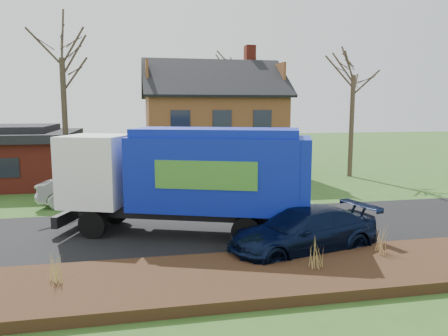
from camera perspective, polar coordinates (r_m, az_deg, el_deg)
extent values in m
plane|color=#2C521B|center=(17.56, -0.15, -8.02)|extent=(120.00, 120.00, 0.00)
cube|color=black|center=(17.56, -0.15, -7.99)|extent=(80.00, 7.00, 0.02)
cube|color=black|center=(12.63, 4.71, -13.86)|extent=(80.00, 3.50, 0.30)
cube|color=beige|center=(31.21, -1.59, 1.56)|extent=(9.00, 7.50, 2.70)
cube|color=#593219|center=(31.02, -1.61, 6.62)|extent=(9.00, 7.50, 2.80)
cube|color=maroon|center=(32.83, 3.39, 14.31)|extent=(0.70, 0.90, 1.60)
cube|color=beige|center=(30.27, -13.06, 1.06)|extent=(3.50, 5.50, 2.60)
cube|color=black|center=(30.14, -13.15, 3.74)|extent=(3.90, 5.90, 0.24)
cylinder|color=black|center=(17.03, -16.74, -7.07)|extent=(1.10, 0.69, 1.04)
cylinder|color=black|center=(18.88, -13.97, -5.49)|extent=(1.10, 0.69, 1.04)
cylinder|color=black|center=(15.48, 2.92, -8.24)|extent=(1.10, 0.69, 1.04)
cylinder|color=black|center=(17.50, 3.65, -6.33)|extent=(1.10, 0.69, 1.04)
cylinder|color=black|center=(15.40, 7.80, -8.39)|extent=(1.10, 0.69, 1.04)
cylinder|color=black|center=(17.43, 7.95, -6.45)|extent=(1.10, 0.69, 1.04)
cube|color=black|center=(16.75, -4.25, -5.82)|extent=(8.50, 4.14, 0.35)
cube|color=white|center=(17.69, -16.24, -0.25)|extent=(3.04, 3.15, 2.71)
cube|color=black|center=(18.17, -19.41, 0.30)|extent=(0.85, 2.10, 0.90)
cube|color=black|center=(18.58, -19.40, -5.84)|extent=(1.11, 2.44, 0.45)
cube|color=#0C1C9B|center=(16.26, -1.04, -0.64)|extent=(6.80, 4.55, 2.71)
cube|color=#0C1C9B|center=(16.10, -1.05, 4.66)|extent=(6.41, 4.17, 0.30)
cube|color=#0C1C9B|center=(16.04, 10.51, -1.25)|extent=(1.22, 2.52, 2.91)
cube|color=#3E842B|center=(15.04, -2.44, -0.96)|extent=(3.40, 1.30, 1.00)
cube|color=#3E842B|center=(17.52, -0.80, 0.32)|extent=(3.40, 1.30, 1.00)
imported|color=#A5A8AD|center=(22.23, -16.65, -2.73)|extent=(5.37, 2.90, 1.68)
imported|color=black|center=(14.77, 10.30, -8.17)|extent=(5.67, 3.42, 1.54)
cylinder|color=#3B3123|center=(26.57, -20.03, 5.23)|extent=(0.31, 0.31, 7.57)
cylinder|color=#46372A|center=(31.64, 16.31, 5.23)|extent=(0.32, 0.32, 6.99)
cylinder|color=#443729|center=(39.28, 1.68, 6.73)|extent=(0.30, 0.30, 7.96)
cone|color=tan|center=(12.49, -20.95, -11.93)|extent=(0.04, 0.04, 0.81)
cone|color=tan|center=(12.52, -21.57, -11.92)|extent=(0.04, 0.04, 0.81)
cone|color=tan|center=(12.47, -20.33, -11.93)|extent=(0.04, 0.04, 0.81)
cone|color=tan|center=(12.59, -20.87, -11.76)|extent=(0.04, 0.04, 0.81)
cone|color=tan|center=(12.39, -21.03, -12.09)|extent=(0.04, 0.04, 0.81)
cone|color=olive|center=(12.85, 11.93, -10.80)|extent=(0.04, 0.04, 0.89)
cone|color=olive|center=(12.80, 11.35, -10.86)|extent=(0.04, 0.04, 0.89)
cone|color=olive|center=(12.91, 12.52, -10.74)|extent=(0.04, 0.04, 0.89)
cone|color=olive|center=(12.95, 11.73, -10.65)|extent=(0.04, 0.04, 0.89)
cone|color=olive|center=(12.76, 12.14, -10.95)|extent=(0.04, 0.04, 0.89)
cone|color=#AF824D|center=(14.65, 19.97, -8.80)|extent=(0.04, 0.04, 0.87)
cone|color=#AF824D|center=(14.57, 19.44, -8.87)|extent=(0.04, 0.04, 0.87)
cone|color=#AF824D|center=(14.73, 20.48, -8.74)|extent=(0.04, 0.04, 0.87)
cone|color=#AF824D|center=(14.75, 19.72, -8.68)|extent=(0.04, 0.04, 0.87)
cone|color=#AF824D|center=(14.55, 20.22, -8.93)|extent=(0.04, 0.04, 0.87)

